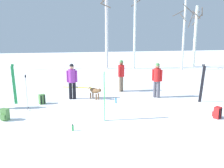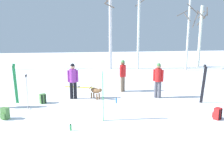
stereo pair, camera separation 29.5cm
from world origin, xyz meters
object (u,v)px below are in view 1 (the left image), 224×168
object	(u,v)px
ski_pair_planted_1	(202,84)
backpack_2	(217,113)
water_bottle_1	(116,100)
ski_pair_planted_2	(104,97)
birch_tree_3	(184,33)
person_3	(72,79)
birch_tree_4	(195,35)
person_1	(121,74)
backpack_1	(5,115)
ski_pair_lying_0	(77,87)
dog	(95,91)
ski_poles_0	(27,91)
backpack_0	(42,99)
birch_tree_2	(135,27)
water_bottle_0	(73,128)
ski_pair_planted_0	(14,84)
person_2	(157,78)
birch_tree_1	(107,26)

from	to	relation	value
ski_pair_planted_1	backpack_2	bearing A→B (deg)	-104.26
water_bottle_1	ski_pair_planted_2	bearing A→B (deg)	-112.00
birch_tree_3	person_3	bearing A→B (deg)	-141.12
person_3	birch_tree_4	size ratio (longest dim) A/B	0.32
person_1	backpack_1	bearing A→B (deg)	-145.10
ski_pair_planted_2	ski_pair_lying_0	bearing A→B (deg)	97.85
ski_pair_lying_0	water_bottle_1	xyz separation A→B (m)	(1.60, -3.48, 0.12)
dog	ski_pair_lying_0	size ratio (longest dim) A/B	0.43
backpack_1	birch_tree_3	xyz separation A→B (m)	(11.77, 9.97, 2.86)
ski_poles_0	water_bottle_1	distance (m)	3.86
backpack_0	backpack_2	world-z (taller)	same
dog	birch_tree_2	world-z (taller)	birch_tree_2
ski_poles_0	backpack_1	distance (m)	1.40
dog	ski_pair_lying_0	distance (m)	2.73
ski_pair_lying_0	backpack_1	size ratio (longest dim) A/B	3.88
water_bottle_0	birch_tree_2	world-z (taller)	birch_tree_2
birch_tree_3	ski_pair_planted_0	bearing A→B (deg)	-146.42
water_bottle_1	birch_tree_2	world-z (taller)	birch_tree_2
backpack_2	water_bottle_1	world-z (taller)	backpack_2
person_2	birch_tree_3	size ratio (longest dim) A/B	0.29
person_3	backpack_1	distance (m)	3.61
ski_pair_planted_1	water_bottle_1	bearing A→B (deg)	172.33
person_3	ski_pair_lying_0	world-z (taller)	person_3
backpack_1	birch_tree_4	world-z (taller)	birch_tree_4
ski_pair_planted_1	backpack_0	size ratio (longest dim) A/B	4.01
person_1	birch_tree_4	world-z (taller)	birch_tree_4
ski_pair_planted_0	ski_pair_lying_0	xyz separation A→B (m)	(2.87, 2.77, -0.89)
water_bottle_1	birch_tree_1	bearing A→B (deg)	83.21
person_2	ski_poles_0	world-z (taller)	person_2
dog	ski_pair_lying_0	xyz separation A→B (m)	(-0.75, 2.60, -0.38)
dog	backpack_2	world-z (taller)	dog
ski_poles_0	birch_tree_3	bearing A→B (deg)	38.45
person_1	backpack_0	xyz separation A→B (m)	(-4.01, -1.67, -0.77)
ski_pair_planted_2	backpack_2	xyz separation A→B (m)	(4.19, -0.53, -0.69)
backpack_2	birch_tree_2	bearing A→B (deg)	89.36
ski_pair_planted_0	water_bottle_0	world-z (taller)	ski_pair_planted_0
ski_pair_planted_0	ski_pair_lying_0	bearing A→B (deg)	44.00
ski_pair_lying_0	birch_tree_1	size ratio (longest dim) A/B	0.24
ski_pair_planted_2	birch_tree_3	size ratio (longest dim) A/B	0.31
backpack_0	water_bottle_0	bearing A→B (deg)	-68.84
water_bottle_1	ski_pair_planted_1	bearing A→B (deg)	-7.67
backpack_0	backpack_1	bearing A→B (deg)	-120.55
ski_pair_planted_2	ski_poles_0	world-z (taller)	ski_pair_planted_2
ski_pair_planted_0	ski_poles_0	xyz separation A→B (m)	(0.68, -1.00, -0.11)
dog	backpack_1	xyz separation A→B (m)	(-3.57, -2.29, -0.17)
person_2	birch_tree_3	distance (m)	9.70
ski_poles_0	dog	bearing A→B (deg)	21.77
backpack_0	birch_tree_4	world-z (taller)	birch_tree_4
birch_tree_2	birch_tree_3	xyz separation A→B (m)	(3.85, -1.22, -0.50)
person_1	dog	distance (m)	2.11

